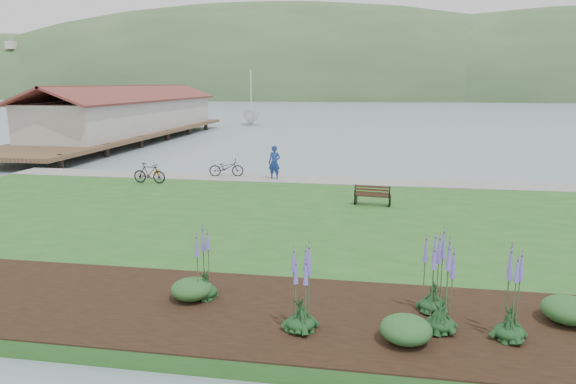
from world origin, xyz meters
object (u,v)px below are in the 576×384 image
park_bench (373,195)px  bicycle_a (226,168)px  sailboat (252,125)px  person (274,160)px

park_bench → bicycle_a: bearing=152.7°
bicycle_a → sailboat: size_ratio=0.08×
park_bench → bicycle_a: (-8.27, 5.78, 0.04)m
person → bicycle_a: person is taller
bicycle_a → sailboat: 42.31m
person → sailboat: bearing=114.1°
park_bench → person: person is taller
person → sailboat: 43.42m
park_bench → sailboat: bearing=117.3°
park_bench → sailboat: 50.13m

